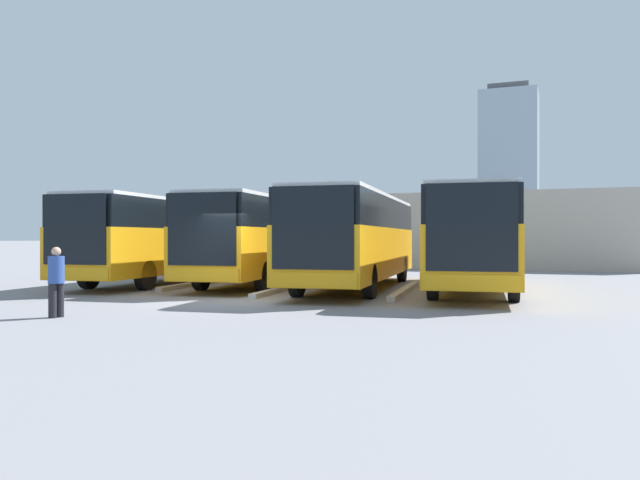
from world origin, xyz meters
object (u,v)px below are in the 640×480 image
bus_1 (357,237)px  pedestrian (56,280)px  bus_2 (268,237)px  bus_3 (169,237)px  bus_0 (474,237)px

bus_1 → pedestrian: (3.76, 10.17, -0.98)m
bus_2 → bus_3: size_ratio=1.00×
bus_3 → bus_1: bearing=172.7°
bus_0 → pedestrian: (7.73, 10.76, -0.98)m
pedestrian → bus_1: bearing=168.0°
bus_0 → bus_2: 7.96m
bus_1 → bus_2: 4.10m
pedestrian → bus_2: bearing=-170.6°
bus_2 → bus_3: 4.08m
bus_2 → bus_0: bearing=170.4°
bus_2 → bus_1: bearing=159.2°
bus_0 → bus_2: (7.95, -0.41, 0.00)m
bus_1 → bus_0: bearing=-178.2°
bus_0 → bus_1: same height
bus_2 → pedestrian: size_ratio=7.76×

